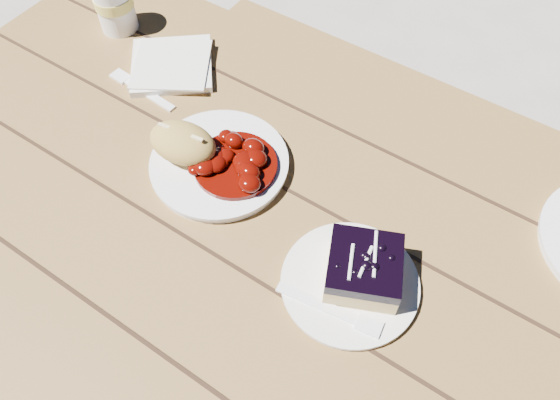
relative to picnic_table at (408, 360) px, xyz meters
The scene contains 10 objects.
picnic_table is the anchor object (origin of this frame).
main_plate 0.45m from the picnic_table, behind, with size 0.22×0.22×0.02m, color white.
goulash_stew 0.43m from the picnic_table, behind, with size 0.14×0.14×0.04m, color #540803, non-canonical shape.
bread_roll 0.51m from the picnic_table, behind, with size 0.12×0.08×0.06m, color #B99647.
dessert_plate 0.21m from the picnic_table, behind, with size 0.19×0.19×0.01m, color white.
blueberry_cake 0.23m from the picnic_table, behind, with size 0.13×0.13×0.06m.
fork_dessert 0.23m from the picnic_table, 154.86° to the right, with size 0.03×0.16×0.01m, color white, non-canonical shape.
napkin_stack 0.68m from the picnic_table, 162.52° to the left, with size 0.15×0.15×0.01m, color white.
fork_table 0.65m from the picnic_table, 169.19° to the left, with size 0.03×0.16×0.01m, color white, non-canonical shape.
second_cup 0.86m from the picnic_table, 163.67° to the left, with size 0.07×0.07×0.09m, color white.
Camera 1 is at (-0.01, -0.35, 1.47)m, focal length 35.00 mm.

